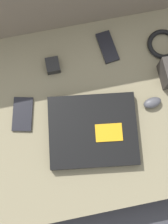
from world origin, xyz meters
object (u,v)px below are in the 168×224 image
at_px(phone_black, 107,47).
at_px(charger_brick, 53,66).
at_px(laptop, 93,131).
at_px(phone_silver, 23,114).
at_px(computer_mouse, 152,103).

bearing_deg(phone_black, charger_brick, -177.02).
height_order(phone_black, charger_brick, charger_brick).
distance_m(laptop, phone_black, 0.32).
distance_m(phone_silver, charger_brick, 0.20).
bearing_deg(phone_silver, computer_mouse, 6.17).
height_order(laptop, charger_brick, laptop).
xyz_separation_m(laptop, phone_black, (0.11, 0.29, -0.01)).
distance_m(phone_silver, phone_black, 0.39).
bearing_deg(laptop, charger_brick, 117.53).
bearing_deg(charger_brick, phone_black, 9.77).
relative_size(computer_mouse, phone_black, 0.55).
relative_size(phone_silver, phone_black, 1.05).
bearing_deg(phone_black, computer_mouse, -72.49).
distance_m(computer_mouse, phone_black, 0.26).
bearing_deg(computer_mouse, phone_black, 105.99).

